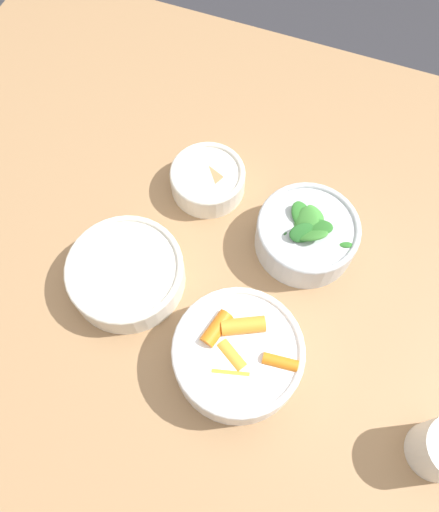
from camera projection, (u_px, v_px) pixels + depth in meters
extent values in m
plane|color=#2D2D33|center=(199.00, 370.00, 1.46)|extent=(10.00, 10.00, 0.00)
cube|color=#99724C|center=(181.00, 269.00, 0.79)|extent=(1.14, 1.07, 0.03)
cube|color=olive|center=(88.00, 118.00, 1.40)|extent=(0.06, 0.06, 0.73)
cylinder|color=white|center=(238.00, 355.00, 0.68)|extent=(0.18, 0.18, 0.06)
torus|color=white|center=(238.00, 350.00, 0.66)|extent=(0.18, 0.18, 0.01)
cylinder|color=orange|center=(230.00, 374.00, 0.66)|extent=(0.05, 0.04, 0.02)
cylinder|color=orange|center=(212.00, 381.00, 0.66)|extent=(0.06, 0.03, 0.02)
cylinder|color=orange|center=(228.00, 375.00, 0.66)|extent=(0.05, 0.05, 0.02)
cylinder|color=orange|center=(232.00, 357.00, 0.66)|extent=(0.05, 0.04, 0.02)
cylinder|color=orange|center=(251.00, 354.00, 0.67)|extent=(0.06, 0.04, 0.02)
cylinder|color=orange|center=(243.00, 326.00, 0.67)|extent=(0.06, 0.05, 0.02)
cylinder|color=orange|center=(216.00, 329.00, 0.67)|extent=(0.03, 0.05, 0.02)
cylinder|color=orange|center=(280.00, 362.00, 0.65)|extent=(0.05, 0.02, 0.02)
cylinder|color=silver|center=(306.00, 235.00, 0.77)|extent=(0.16, 0.16, 0.06)
torus|color=silver|center=(309.00, 227.00, 0.74)|extent=(0.16, 0.16, 0.01)
ellipsoid|color=#235B23|center=(279.00, 233.00, 0.74)|extent=(0.04, 0.05, 0.02)
ellipsoid|color=#3D8433|center=(307.00, 225.00, 0.74)|extent=(0.05, 0.06, 0.04)
ellipsoid|color=#235B23|center=(287.00, 216.00, 0.76)|extent=(0.07, 0.06, 0.03)
ellipsoid|color=#3D8433|center=(312.00, 235.00, 0.73)|extent=(0.05, 0.04, 0.04)
ellipsoid|color=#3D8433|center=(316.00, 215.00, 0.74)|extent=(0.04, 0.04, 0.03)
ellipsoid|color=#235B23|center=(337.00, 243.00, 0.75)|extent=(0.04, 0.03, 0.03)
ellipsoid|color=#2D7028|center=(302.00, 216.00, 0.74)|extent=(0.05, 0.05, 0.03)
ellipsoid|color=#2D7028|center=(340.00, 241.00, 0.74)|extent=(0.05, 0.04, 0.04)
ellipsoid|color=#235B23|center=(303.00, 233.00, 0.73)|extent=(0.05, 0.05, 0.02)
ellipsoid|color=#2D7028|center=(319.00, 227.00, 0.73)|extent=(0.04, 0.03, 0.02)
ellipsoid|color=#235B23|center=(294.00, 212.00, 0.76)|extent=(0.05, 0.04, 0.02)
cylinder|color=silver|center=(126.00, 274.00, 0.74)|extent=(0.17, 0.17, 0.05)
torus|color=silver|center=(124.00, 268.00, 0.72)|extent=(0.17, 0.17, 0.01)
cylinder|color=brown|center=(127.00, 276.00, 0.75)|extent=(0.16, 0.16, 0.02)
ellipsoid|color=#8E5B3D|center=(120.00, 287.00, 0.72)|extent=(0.01, 0.01, 0.01)
ellipsoid|color=#AD7551|center=(135.00, 239.00, 0.76)|extent=(0.01, 0.01, 0.01)
ellipsoid|color=#A36B4C|center=(84.00, 251.00, 0.75)|extent=(0.01, 0.01, 0.01)
ellipsoid|color=#AD7551|center=(124.00, 233.00, 0.76)|extent=(0.01, 0.01, 0.01)
ellipsoid|color=#A36B4C|center=(96.00, 301.00, 0.71)|extent=(0.01, 0.01, 0.01)
ellipsoid|color=#AD7551|center=(138.00, 283.00, 0.72)|extent=(0.01, 0.01, 0.01)
ellipsoid|color=#A36B4C|center=(166.00, 255.00, 0.74)|extent=(0.01, 0.01, 0.01)
ellipsoid|color=#8E5B3D|center=(159.00, 284.00, 0.73)|extent=(0.01, 0.01, 0.01)
ellipsoid|color=#8E5B3D|center=(92.00, 273.00, 0.73)|extent=(0.01, 0.01, 0.01)
ellipsoid|color=#AD7551|center=(82.00, 255.00, 0.75)|extent=(0.01, 0.01, 0.01)
ellipsoid|color=#AD7551|center=(142.00, 298.00, 0.72)|extent=(0.01, 0.01, 0.01)
ellipsoid|color=#A36B4C|center=(109.00, 238.00, 0.75)|extent=(0.01, 0.01, 0.01)
cylinder|color=beige|center=(154.00, 261.00, 0.74)|extent=(0.03, 0.03, 0.01)
cylinder|color=#E0A88E|center=(138.00, 259.00, 0.74)|extent=(0.03, 0.03, 0.01)
cylinder|color=silver|center=(208.00, 180.00, 0.82)|extent=(0.12, 0.12, 0.04)
torus|color=silver|center=(208.00, 173.00, 0.80)|extent=(0.12, 0.12, 0.01)
cube|color=tan|center=(213.00, 186.00, 0.80)|extent=(0.04, 0.05, 0.02)
cube|color=tan|center=(212.00, 186.00, 0.80)|extent=(0.06, 0.07, 0.02)
cube|color=tan|center=(201.00, 179.00, 0.80)|extent=(0.07, 0.07, 0.02)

